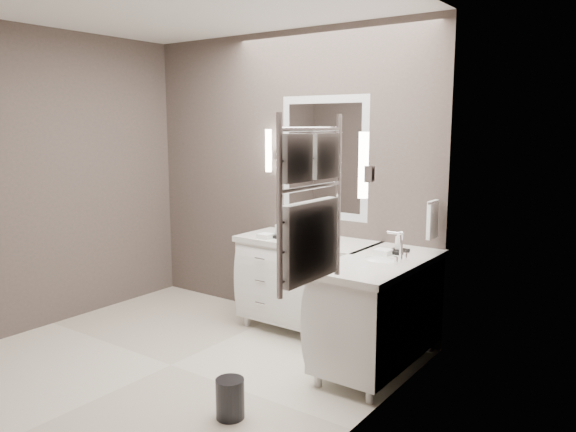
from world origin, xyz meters
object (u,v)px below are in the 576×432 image
Objects in this scene: vanity_back at (307,279)px; waste_bin at (230,398)px; vanity_right at (379,307)px; towel_ladder at (310,212)px.

vanity_back is 4.83× the size of waste_bin.
vanity_right is 4.83× the size of waste_bin.
waste_bin is at bearing 173.21° from towel_ladder.
waste_bin is (-0.43, -1.22, -0.36)m from vanity_right.
vanity_right is at bearing 99.84° from towel_ladder.
vanity_back is 1.38× the size of towel_ladder.
vanity_right is 1.60m from towel_ladder.
towel_ladder is (1.10, -1.63, 0.91)m from vanity_back.
waste_bin is (0.45, -1.55, -0.36)m from vanity_back.
vanity_back is 0.93m from vanity_right.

